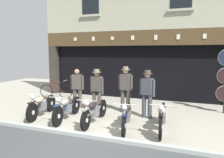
{
  "coord_description": "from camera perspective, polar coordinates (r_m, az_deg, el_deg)",
  "views": [
    {
      "loc": [
        2.62,
        -4.94,
        2.32
      ],
      "look_at": [
        -0.25,
        2.79,
        1.26
      ],
      "focal_mm": 34.54,
      "sensor_mm": 36.0,
      "label": 1
    }
  ],
  "objects": [
    {
      "name": "ground",
      "position": [
        5.3,
        -12.49,
        -19.25
      ],
      "size": [
        21.56,
        22.0,
        0.18
      ],
      "color": "#A39F8E"
    },
    {
      "name": "shop_facade",
      "position": [
        12.24,
        7.97,
        4.5
      ],
      "size": [
        9.86,
        4.42,
        6.45
      ],
      "color": "black",
      "rests_on": "ground"
    },
    {
      "name": "motorcycle_left",
      "position": [
        8.14,
        -18.08,
        -6.52
      ],
      "size": [
        0.62,
        1.94,
        0.91
      ],
      "rotation": [
        0.0,
        0.0,
        3.3
      ],
      "color": "black",
      "rests_on": "ground"
    },
    {
      "name": "motorcycle_center_left",
      "position": [
        7.55,
        -11.8,
        -7.36
      ],
      "size": [
        0.62,
        2.07,
        0.92
      ],
      "rotation": [
        0.0,
        0.0,
        3.27
      ],
      "color": "black",
      "rests_on": "ground"
    },
    {
      "name": "motorcycle_center",
      "position": [
        7.07,
        -4.64,
        -8.33
      ],
      "size": [
        0.62,
        2.05,
        0.91
      ],
      "rotation": [
        0.0,
        0.0,
        3.19
      ],
      "color": "black",
      "rests_on": "ground"
    },
    {
      "name": "motorcycle_center_right",
      "position": [
        6.58,
        3.87,
        -9.54
      ],
      "size": [
        0.62,
        1.93,
        0.9
      ],
      "rotation": [
        0.0,
        0.0,
        3.32
      ],
      "color": "black",
      "rests_on": "ground"
    },
    {
      "name": "motorcycle_right",
      "position": [
        6.55,
        13.12,
        -9.59
      ],
      "size": [
        0.62,
        2.07,
        0.94
      ],
      "rotation": [
        0.0,
        0.0,
        3.22
      ],
      "color": "black",
      "rests_on": "ground"
    },
    {
      "name": "salesman_left",
      "position": [
        8.94,
        -9.2,
        -1.99
      ],
      "size": [
        0.55,
        0.29,
        1.61
      ],
      "rotation": [
        0.0,
        0.0,
        3.35
      ],
      "color": "#47423D",
      "rests_on": "ground"
    },
    {
      "name": "shopkeeper_center",
      "position": [
        8.23,
        -4.05,
        -2.53
      ],
      "size": [
        0.56,
        0.34,
        1.65
      ],
      "rotation": [
        0.0,
        0.0,
        3.07
      ],
      "color": "#47423D",
      "rests_on": "ground"
    },
    {
      "name": "salesman_right",
      "position": [
        8.16,
        3.58,
        -2.15
      ],
      "size": [
        0.56,
        0.34,
        1.76
      ],
      "rotation": [
        0.0,
        0.0,
        3.06
      ],
      "color": "#47423D",
      "rests_on": "ground"
    },
    {
      "name": "assistant_far_right",
      "position": [
        7.58,
        9.29,
        -3.35
      ],
      "size": [
        0.55,
        0.34,
        1.68
      ],
      "rotation": [
        0.0,
        0.0,
        2.93
      ],
      "color": "#3D424C",
      "rests_on": "ground"
    },
    {
      "name": "advert_board_near",
      "position": [
        11.36,
        -3.77,
        3.31
      ],
      "size": [
        0.78,
        0.03,
        1.0
      ],
      "color": "silver"
    },
    {
      "name": "leaning_bicycle",
      "position": [
        11.16,
        -14.65,
        -3.0
      ],
      "size": [
        1.68,
        0.5,
        0.94
      ],
      "rotation": [
        0.0,
        0.0,
        -1.39
      ],
      "color": "black",
      "rests_on": "ground"
    }
  ]
}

